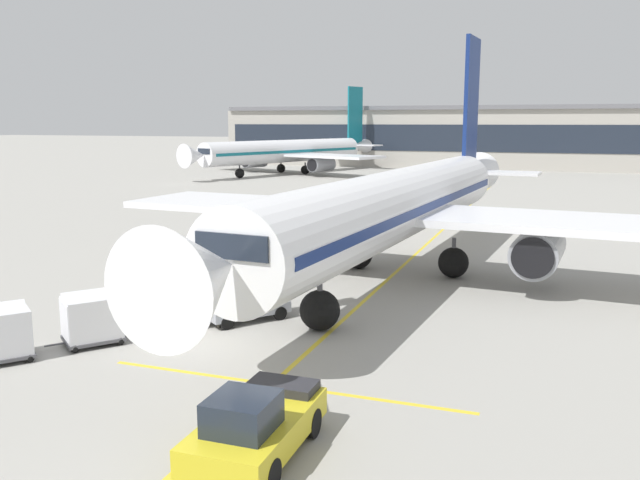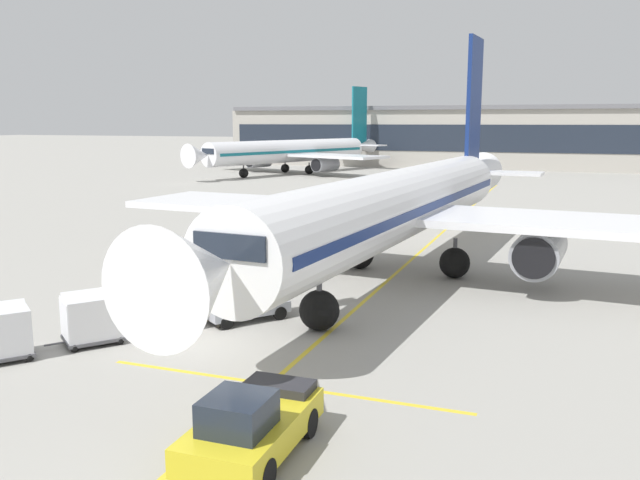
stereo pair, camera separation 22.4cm
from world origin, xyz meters
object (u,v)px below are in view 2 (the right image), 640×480
baggage_cart_second (91,317)px  ground_crew_wingwalker (193,303)px  parked_airplane (402,205)px  safety_cone_engine_keepout (240,278)px  safety_cone_wingtip (261,276)px  ground_crew_by_loader (164,297)px  distant_airplane (293,151)px  baggage_cart_lead (156,306)px  ground_crew_marshaller (234,293)px  ground_crew_by_carts (217,303)px  belt_loader (251,299)px  pushback_tug (251,425)px

baggage_cart_second → ground_crew_wingwalker: 3.89m
parked_airplane → safety_cone_engine_keepout: (-7.02, -4.75, -3.38)m
safety_cone_wingtip → ground_crew_wingwalker: bearing=-85.2°
ground_crew_wingwalker → parked_airplane: bearing=63.9°
ground_crew_by_loader → distant_airplane: size_ratio=0.04×
ground_crew_by_loader → safety_cone_engine_keepout: (0.21, 6.35, -0.62)m
baggage_cart_lead → ground_crew_wingwalker: (1.12, 0.94, -0.00)m
baggage_cart_second → ground_crew_marshaller: size_ratio=1.51×
ground_crew_by_carts → ground_crew_by_loader: bearing=179.1°
baggage_cart_lead → baggage_cart_second: (-1.41, -2.01, 0.00)m
baggage_cart_lead → ground_crew_marshaller: baggage_cart_lead is taller
parked_airplane → safety_cone_wingtip: bearing=-147.7°
belt_loader → baggage_cart_lead: belt_loader is taller
ground_crew_marshaller → safety_cone_engine_keepout: size_ratio=2.26×
belt_loader → safety_cone_wingtip: belt_loader is taller
belt_loader → distant_airplane: (-27.99, 72.19, 2.60)m
belt_loader → distant_airplane: bearing=111.2°
baggage_cart_second → ground_crew_by_loader: bearing=74.4°
ground_crew_by_loader → ground_crew_marshaller: (2.36, 1.58, 0.00)m
ground_crew_by_carts → distant_airplane: distant_airplane is taller
belt_loader → distant_airplane: distant_airplane is taller
parked_airplane → ground_crew_by_carts: bearing=-113.1°
ground_crew_by_loader → safety_cone_wingtip: ground_crew_by_loader is taller
baggage_cart_second → distant_airplane: size_ratio=0.07×
belt_loader → safety_cone_engine_keepout: size_ratio=6.51×
baggage_cart_lead → distant_airplane: bearing=108.6°
ground_crew_by_carts → safety_cone_engine_keepout: 6.81m
belt_loader → ground_crew_by_carts: belt_loader is taller
parked_airplane → ground_crew_wingwalker: 13.07m
parked_airplane → ground_crew_wingwalker: bearing=-116.1°
belt_loader → baggage_cart_second: size_ratio=1.91×
pushback_tug → ground_crew_by_loader: size_ratio=2.53×
safety_cone_wingtip → distant_airplane: size_ratio=0.02×
safety_cone_wingtip → distant_airplane: bearing=111.2°
ground_crew_wingwalker → safety_cone_wingtip: ground_crew_wingwalker is taller
ground_crew_by_loader → distant_airplane: 77.72m
belt_loader → safety_cone_wingtip: size_ratio=6.86×
parked_airplane → pushback_tug: 20.28m
ground_crew_by_loader → ground_crew_marshaller: same height
belt_loader → ground_crew_by_loader: belt_loader is taller
belt_loader → safety_cone_wingtip: 6.15m
ground_crew_marshaller → safety_cone_engine_keepout: 5.27m
ground_crew_wingwalker → safety_cone_engine_keepout: ground_crew_wingwalker is taller
baggage_cart_lead → distant_airplane: (-25.24, 74.94, 2.45)m
baggage_cart_lead → ground_crew_wingwalker: bearing=40.0°
parked_airplane → baggage_cart_second: size_ratio=15.45×
parked_airplane → ground_crew_marshaller: bearing=-117.1°
belt_loader → safety_cone_engine_keepout: bearing=121.6°
baggage_cart_lead → safety_cone_wingtip: 8.49m
distant_airplane → ground_crew_wingwalker: bearing=-70.4°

